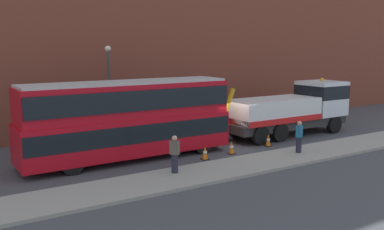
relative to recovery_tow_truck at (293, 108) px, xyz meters
name	(u,v)px	position (x,y,z in m)	size (l,w,h in m)	color
ground_plane	(225,145)	(-5.59, -0.12, -1.76)	(120.00, 120.00, 0.00)	#424247
near_kerb	(275,160)	(-5.59, -4.32, -1.68)	(60.00, 2.80, 0.15)	gray
building_facade	(166,13)	(-5.59, 6.95, 6.31)	(60.00, 1.50, 16.00)	brown
recovery_tow_truck	(293,108)	(0.00, 0.00, 0.00)	(10.15, 2.71, 3.67)	#2D2D2D
double_decker_bus	(128,117)	(-11.70, 0.00, 0.47)	(11.07, 2.63, 4.06)	#B70C19
pedestrian_onlooker	(175,155)	(-11.15, -3.74, -0.77)	(0.44, 0.48, 1.71)	#232333
pedestrian_bystander	(299,137)	(-3.66, -4.09, -0.77)	(0.47, 0.41, 1.71)	#232333
traffic_cone_near_bus	(205,153)	(-8.41, -2.13, -1.42)	(0.36, 0.36, 0.72)	orange
traffic_cone_midway	(231,148)	(-6.54, -1.94, -1.42)	(0.36, 0.36, 0.72)	orange
traffic_cone_near_truck	(268,140)	(-3.59, -1.63, -1.42)	(0.36, 0.36, 0.72)	orange
street_lamp	(109,85)	(-10.81, 4.76, 1.71)	(0.36, 0.36, 5.83)	#38383D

